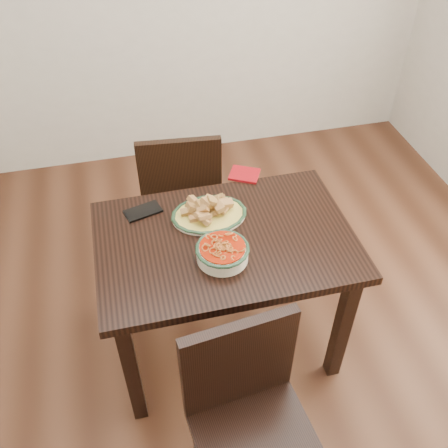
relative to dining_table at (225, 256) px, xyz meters
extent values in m
plane|color=#3B1F12|center=(0.12, 0.05, -0.64)|extent=(3.50, 3.50, 0.00)
cube|color=black|center=(0.00, 0.00, 0.09)|extent=(1.09, 0.73, 0.04)
cube|color=black|center=(-0.47, -0.29, -0.28)|extent=(0.06, 0.06, 0.71)
cube|color=black|center=(0.47, -0.29, -0.28)|extent=(0.06, 0.06, 0.71)
cube|color=black|center=(-0.47, 0.29, -0.28)|extent=(0.06, 0.06, 0.71)
cube|color=black|center=(0.47, 0.29, -0.28)|extent=(0.06, 0.06, 0.71)
cube|color=black|center=(-0.08, 0.75, -0.21)|extent=(0.46, 0.46, 0.04)
cube|color=black|center=(0.11, 0.91, -0.43)|extent=(0.04, 0.04, 0.41)
cube|color=black|center=(-0.23, 0.94, -0.43)|extent=(0.04, 0.04, 0.41)
cube|color=black|center=(0.07, 0.57, -0.43)|extent=(0.04, 0.04, 0.41)
cube|color=black|center=(-0.26, 0.60, -0.43)|extent=(0.04, 0.04, 0.41)
cube|color=black|center=(-0.10, 0.56, 0.03)|extent=(0.42, 0.08, 0.44)
cube|color=black|center=(-0.06, -0.73, -0.21)|extent=(0.47, 0.47, 0.04)
cube|color=black|center=(-0.25, -0.58, -0.43)|extent=(0.04, 0.04, 0.41)
cube|color=black|center=(0.09, -0.54, -0.43)|extent=(0.04, 0.04, 0.41)
cube|color=black|center=(-0.08, -0.54, 0.03)|extent=(0.42, 0.09, 0.44)
ellipsoid|color=#F0E4CA|center=(-0.04, 0.15, 0.12)|extent=(0.33, 0.24, 0.02)
ellipsoid|color=gold|center=(-0.04, 0.15, 0.13)|extent=(0.31, 0.24, 0.01)
torus|color=#16311D|center=(-0.04, 0.15, 0.13)|extent=(0.25, 0.25, 0.01)
cylinder|color=beige|center=(-0.04, -0.11, 0.14)|extent=(0.21, 0.21, 0.06)
torus|color=#173321|center=(-0.04, -0.11, 0.17)|extent=(0.22, 0.22, 0.02)
cylinder|color=#961B06|center=(-0.04, -0.11, 0.17)|extent=(0.18, 0.18, 0.01)
cube|color=black|center=(-0.32, 0.24, 0.12)|extent=(0.18, 0.13, 0.01)
cube|color=#9A0B11|center=(0.19, 0.40, 0.12)|extent=(0.18, 0.17, 0.01)
camera|label=1|loc=(-0.36, -1.46, 1.58)|focal=40.00mm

